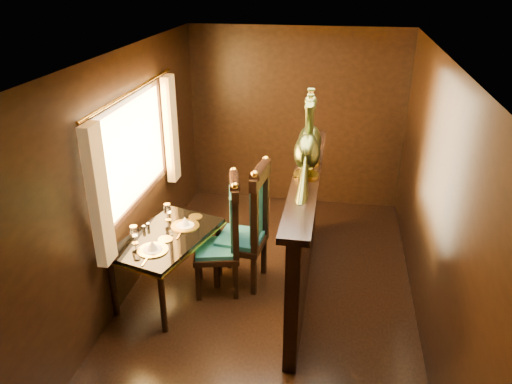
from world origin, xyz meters
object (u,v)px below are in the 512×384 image
at_px(dining_table, 167,241).
at_px(peacock_right, 310,128).
at_px(chair_left, 228,232).
at_px(peacock_left, 308,137).
at_px(chair_right, 252,223).

height_order(dining_table, peacock_right, peacock_right).
distance_m(chair_left, peacock_left, 1.33).
relative_size(dining_table, peacock_left, 1.65).
distance_m(dining_table, chair_right, 0.91).
bearing_deg(dining_table, chair_left, 34.93).
bearing_deg(peacock_left, peacock_right, 90.00).
xyz_separation_m(dining_table, chair_right, (0.83, 0.36, 0.10)).
distance_m(dining_table, peacock_left, 1.80).
height_order(chair_left, chair_right, chair_right).
bearing_deg(peacock_left, chair_left, -179.09).
bearing_deg(peacock_left, chair_right, 165.48).
bearing_deg(peacock_right, chair_left, -155.02).
height_order(dining_table, chair_right, chair_right).
distance_m(chair_right, peacock_left, 1.17).
bearing_deg(chair_left, peacock_left, -12.66).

